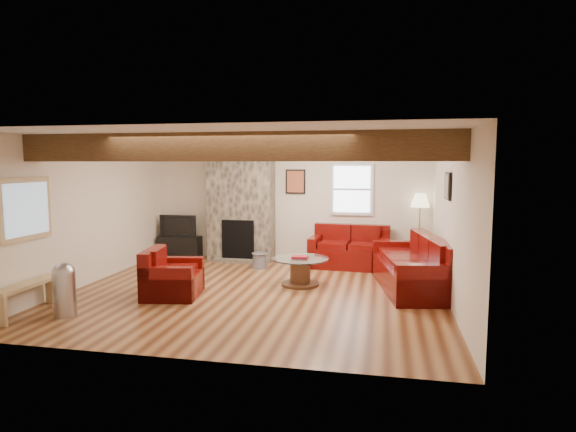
# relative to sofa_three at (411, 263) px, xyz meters

# --- Properties ---
(room) EXTENTS (8.00, 8.00, 8.00)m
(room) POSITION_rel_sofa_three_xyz_m (-2.48, -0.73, 0.81)
(room) COLOR #5B3018
(room) RESTS_ON ground
(floor) EXTENTS (6.00, 6.00, 0.00)m
(floor) POSITION_rel_sofa_three_xyz_m (-2.48, -0.73, -0.44)
(floor) COLOR #5B3018
(floor) RESTS_ON ground
(oak_beam) EXTENTS (6.00, 0.36, 0.38)m
(oak_beam) POSITION_rel_sofa_three_xyz_m (-2.48, -1.98, 1.87)
(oak_beam) COLOR #331E0F
(oak_beam) RESTS_ON room
(chimney_breast) EXTENTS (1.40, 0.67, 2.50)m
(chimney_breast) POSITION_rel_sofa_three_xyz_m (-3.48, 1.77, 0.78)
(chimney_breast) COLOR #38332B
(chimney_breast) RESTS_ON floor
(back_window) EXTENTS (0.90, 0.08, 1.10)m
(back_window) POSITION_rel_sofa_three_xyz_m (-1.13, 1.98, 1.11)
(back_window) COLOR silver
(back_window) RESTS_ON room
(hatch_window) EXTENTS (0.08, 1.00, 0.90)m
(hatch_window) POSITION_rel_sofa_three_xyz_m (-5.44, -2.23, 1.01)
(hatch_window) COLOR tan
(hatch_window) RESTS_ON room
(ceiling_dome) EXTENTS (0.40, 0.40, 0.18)m
(ceiling_dome) POSITION_rel_sofa_three_xyz_m (-1.58, 0.17, 2.00)
(ceiling_dome) COLOR #F2E4CE
(ceiling_dome) RESTS_ON room
(artwork_back) EXTENTS (0.42, 0.06, 0.52)m
(artwork_back) POSITION_rel_sofa_three_xyz_m (-2.33, 1.98, 1.26)
(artwork_back) COLOR black
(artwork_back) RESTS_ON room
(artwork_right) EXTENTS (0.06, 0.55, 0.42)m
(artwork_right) POSITION_rel_sofa_three_xyz_m (0.48, -0.43, 1.31)
(artwork_right) COLOR black
(artwork_right) RESTS_ON room
(sofa_three) EXTENTS (1.34, 2.40, 0.87)m
(sofa_three) POSITION_rel_sofa_three_xyz_m (0.00, 0.00, 0.00)
(sofa_three) COLOR #490705
(sofa_three) RESTS_ON floor
(loveseat) EXTENTS (1.62, 1.00, 0.83)m
(loveseat) POSITION_rel_sofa_three_xyz_m (-1.13, 1.50, -0.02)
(loveseat) COLOR #490705
(loveseat) RESTS_ON floor
(armchair_red) EXTENTS (0.96, 1.05, 0.75)m
(armchair_red) POSITION_rel_sofa_three_xyz_m (-3.71, -1.19, -0.06)
(armchair_red) COLOR #490705
(armchair_red) RESTS_ON floor
(coffee_table) EXTENTS (0.98, 0.98, 0.51)m
(coffee_table) POSITION_rel_sofa_three_xyz_m (-1.85, -0.14, -0.20)
(coffee_table) COLOR #422415
(coffee_table) RESTS_ON floor
(tv_cabinet) EXTENTS (0.94, 0.37, 0.47)m
(tv_cabinet) POSITION_rel_sofa_three_xyz_m (-4.93, 1.80, -0.20)
(tv_cabinet) COLOR black
(tv_cabinet) RESTS_ON floor
(television) EXTENTS (0.84, 0.11, 0.48)m
(television) POSITION_rel_sofa_three_xyz_m (-4.93, 1.80, 0.27)
(television) COLOR black
(television) RESTS_ON tv_cabinet
(floor_lamp) EXTENTS (0.38, 0.38, 1.49)m
(floor_lamp) POSITION_rel_sofa_three_xyz_m (0.25, 1.82, 0.83)
(floor_lamp) COLOR tan
(floor_lamp) RESTS_ON floor
(pine_bench) EXTENTS (0.27, 1.17, 0.44)m
(pine_bench) POSITION_rel_sofa_three_xyz_m (-5.31, -2.44, -0.22)
(pine_bench) COLOR tan
(pine_bench) RESTS_ON floor
(pedal_bin) EXTENTS (0.38, 0.38, 0.75)m
(pedal_bin) POSITION_rel_sofa_three_xyz_m (-4.74, -2.43, -0.06)
(pedal_bin) COLOR #AAAAAF
(pedal_bin) RESTS_ON floor
(coal_bucket) EXTENTS (0.34, 0.34, 0.32)m
(coal_bucket) POSITION_rel_sofa_three_xyz_m (-2.88, 1.04, -0.28)
(coal_bucket) COLOR gray
(coal_bucket) RESTS_ON floor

